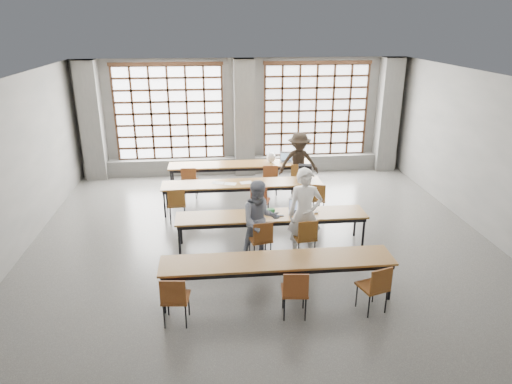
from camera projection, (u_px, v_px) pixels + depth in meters
floor at (264, 251)px, 9.59m from camera, size 11.00×11.00×0.00m
ceiling at (265, 81)px, 8.35m from camera, size 11.00×11.00×0.00m
wall_back at (243, 116)px, 14.09m from camera, size 10.00×0.00×10.00m
wall_front at (341, 375)px, 3.86m from camera, size 10.00×0.00×10.00m
wall_right at (504, 164)px, 9.44m from camera, size 0.00×11.00×11.00m
column_left at (92, 121)px, 13.40m from camera, size 0.60×0.55×3.50m
column_mid at (244, 118)px, 13.83m from camera, size 0.60×0.55×3.50m
column_right at (388, 115)px, 14.25m from camera, size 0.60×0.55×3.50m
window_left at (169, 113)px, 13.75m from camera, size 3.32×0.12×3.00m
window_right at (316, 111)px, 14.17m from camera, size 3.32×0.12×3.00m
sill_ledge at (244, 165)px, 14.43m from camera, size 9.80×0.35×0.50m
desk_row_a at (240, 166)px, 12.95m from camera, size 4.00×0.70×0.73m
desk_row_b at (242, 185)px, 11.44m from camera, size 4.00×0.70×0.73m
desk_row_c at (271, 217)px, 9.58m from camera, size 4.00×0.70×0.73m
desk_row_d at (278, 263)px, 7.79m from camera, size 4.00×0.70×0.73m
chair_back_left at (189, 179)px, 12.27m from camera, size 0.45×0.46×0.88m
chair_back_mid at (270, 176)px, 12.48m from camera, size 0.45×0.46×0.88m
chair_back_right at (299, 175)px, 12.56m from camera, size 0.51×0.52×0.88m
chair_mid_left at (177, 202)px, 10.75m from camera, size 0.44×0.45×0.88m
chair_mid_centre at (260, 198)px, 10.93m from camera, size 0.52×0.53×0.88m
chair_mid_right at (317, 196)px, 11.07m from camera, size 0.52×0.52×0.88m
chair_front_left at (261, 237)px, 9.01m from camera, size 0.49×0.49×0.88m
chair_front_right at (306, 235)px, 9.10m from camera, size 0.47×0.47×0.88m
chair_near_left at (175, 296)px, 7.09m from camera, size 0.46×0.46×0.88m
chair_near_mid at (295, 289)px, 7.27m from camera, size 0.46×0.46×0.88m
chair_near_right at (376, 284)px, 7.40m from camera, size 0.53×0.53×0.88m
student_male at (305, 214)px, 9.07m from camera, size 0.72×0.50×1.87m
student_female at (260, 221)px, 9.03m from camera, size 0.87×0.72×1.66m
student_back at (299, 163)px, 12.56m from camera, size 1.11×0.64×1.71m
laptop_front at (297, 209)px, 9.69m from camera, size 0.41×0.36×0.26m
laptop_back at (286, 159)px, 13.13m from camera, size 0.39×0.34×0.26m
mouse at (316, 212)px, 9.62m from camera, size 0.10×0.07×0.04m
green_box at (269, 211)px, 9.61m from camera, size 0.26×0.13×0.09m
phone at (281, 216)px, 9.48m from camera, size 0.14×0.08×0.01m
paper_sheet_a at (218, 183)px, 11.40m from camera, size 0.34×0.28×0.00m
paper_sheet_b at (230, 184)px, 11.34m from camera, size 0.34×0.28×0.00m
paper_sheet_c at (246, 183)px, 11.42m from camera, size 0.33×0.26×0.00m
backpack at (305, 172)px, 11.54m from camera, size 0.34×0.24×0.40m
plastic_bag at (271, 157)px, 13.00m from camera, size 0.27×0.22×0.29m
red_pouch at (176, 295)px, 7.18m from camera, size 0.22×0.15×0.06m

